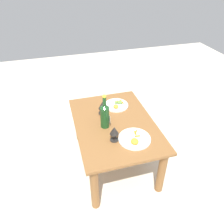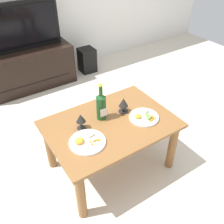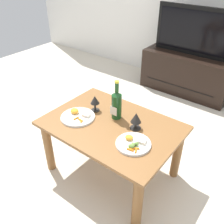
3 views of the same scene
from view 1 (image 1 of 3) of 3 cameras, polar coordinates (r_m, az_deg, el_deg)
name	(u,v)px [view 1 (image 1 of 3)]	position (r m, az deg, el deg)	size (l,w,h in m)	color
ground_plane	(114,160)	(2.36, 0.56, -12.50)	(6.40, 6.40, 0.00)	beige
dining_table	(114,131)	(2.08, 0.62, -4.92)	(1.02, 0.72, 0.50)	brown
wine_bottle	(105,115)	(1.90, -1.90, -0.73)	(0.08, 0.08, 0.32)	#19471E
goblet_left	(114,131)	(1.77, 0.60, -5.06)	(0.07, 0.07, 0.14)	black
goblet_right	(103,106)	(2.09, -2.48, 1.60)	(0.08, 0.08, 0.14)	black
dinner_plate_left	(134,139)	(1.84, 5.82, -6.90)	(0.27, 0.27, 0.05)	white
dinner_plate_right	(116,105)	(2.24, 1.15, 1.89)	(0.25, 0.25, 0.05)	white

